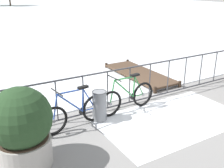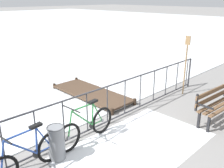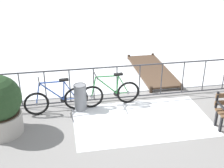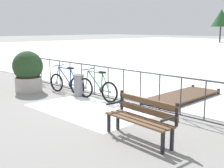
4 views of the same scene
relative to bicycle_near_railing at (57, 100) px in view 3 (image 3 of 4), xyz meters
The scene contains 7 objects.
ground_plane 2.11m from the bicycle_near_railing, 10.36° to the left, with size 160.00×160.00×0.00m, color gray.
snow_patch 2.32m from the bicycle_near_railing, 21.17° to the right, with size 3.50×2.07×0.01m, color white.
railing_fence 2.08m from the bicycle_near_railing, 10.36° to the left, with size 9.06×0.06×1.07m.
bicycle_near_railing is the anchor object (origin of this frame).
bicycle_second 1.48m from the bicycle_near_railing, ahead, with size 1.71×0.52×0.97m.
trash_bin 0.64m from the bicycle_near_railing, ahead, with size 0.35×0.35×0.73m.
wooden_dock 3.98m from the bicycle_near_railing, 32.83° to the left, with size 1.10×3.06×0.20m.
Camera 3 is at (-1.82, -7.37, 4.02)m, focal length 46.66 mm.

